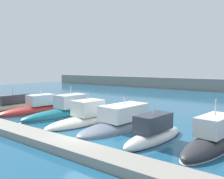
# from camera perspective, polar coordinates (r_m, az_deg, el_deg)

# --- Properties ---
(ground_plane) EXTENTS (120.00, 120.00, 0.00)m
(ground_plane) POSITION_cam_1_polar(r_m,az_deg,el_deg) (17.72, -6.58, -12.54)
(ground_plane) COLOR #1E567A
(dock_pier) EXTENTS (37.31, 1.95, 0.56)m
(dock_pier) POSITION_cam_1_polar(r_m,az_deg,el_deg) (16.36, -11.51, -13.12)
(dock_pier) COLOR gray
(dock_pier) RESTS_ON ground_plane
(motorboat_sand_nearest) EXTENTS (2.42, 8.30, 3.13)m
(motorboat_sand_nearest) POSITION_cam_1_polar(r_m,az_deg,el_deg) (32.92, -22.76, -3.48)
(motorboat_sand_nearest) COLOR beige
(motorboat_sand_nearest) RESTS_ON ground_plane
(motorboat_red_second) EXTENTS (3.86, 9.59, 3.23)m
(motorboat_red_second) POSITION_cam_1_polar(r_m,az_deg,el_deg) (30.35, -17.75, -4.36)
(motorboat_red_second) COLOR #B72D28
(motorboat_red_second) RESTS_ON ground_plane
(motorboat_teal_third) EXTENTS (3.56, 10.34, 3.67)m
(motorboat_teal_third) POSITION_cam_1_polar(r_m,az_deg,el_deg) (27.35, -11.24, -5.00)
(motorboat_teal_third) COLOR #19707F
(motorboat_teal_third) RESTS_ON ground_plane
(motorboat_ivory_fourth) EXTENTS (3.54, 8.86, 3.33)m
(motorboat_ivory_fourth) POSITION_cam_1_polar(r_m,az_deg,el_deg) (23.51, -6.63, -6.90)
(motorboat_ivory_fourth) COLOR silver
(motorboat_ivory_fourth) RESTS_ON ground_plane
(motorboat_slate_fifth) EXTENTS (4.18, 10.66, 3.18)m
(motorboat_slate_fifth) POSITION_cam_1_polar(r_m,az_deg,el_deg) (21.88, 2.59, -7.74)
(motorboat_slate_fifth) COLOR slate
(motorboat_slate_fifth) RESTS_ON ground_plane
(motorboat_white_sixth) EXTENTS (2.44, 7.11, 3.03)m
(motorboat_white_sixth) POSITION_cam_1_polar(r_m,az_deg,el_deg) (18.10, 10.19, -10.42)
(motorboat_white_sixth) COLOR white
(motorboat_white_sixth) RESTS_ON ground_plane
(motorboat_charcoal_seventh) EXTENTS (3.09, 8.33, 3.71)m
(motorboat_charcoal_seventh) POSITION_cam_1_polar(r_m,az_deg,el_deg) (17.76, 23.21, -11.10)
(motorboat_charcoal_seventh) COLOR #2D2D33
(motorboat_charcoal_seventh) RESTS_ON ground_plane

